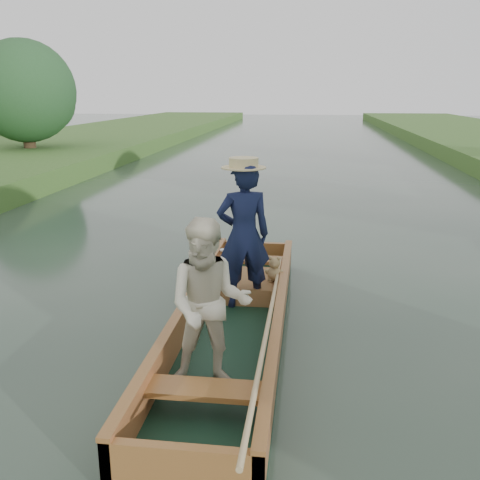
# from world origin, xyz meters

# --- Properties ---
(ground) EXTENTS (120.00, 120.00, 0.00)m
(ground) POSITION_xyz_m (0.00, 0.00, 0.00)
(ground) COLOR #283D30
(ground) RESTS_ON ground
(trees_far) EXTENTS (22.95, 15.24, 4.56)m
(trees_far) POSITION_xyz_m (-0.25, 7.71, 2.52)
(trees_far) COLOR #47331E
(trees_far) RESTS_ON ground
(punt) EXTENTS (1.12, 5.31, 1.87)m
(punt) POSITION_xyz_m (0.01, -0.09, 0.57)
(punt) COLOR black
(punt) RESTS_ON ground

